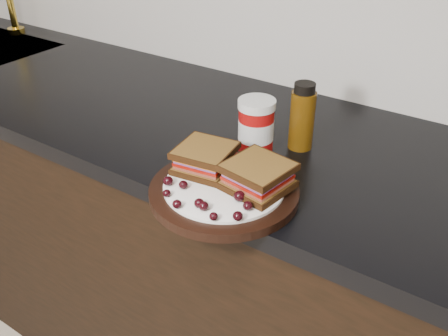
# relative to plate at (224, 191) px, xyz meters

# --- Properties ---
(base_cabinets) EXTENTS (3.96, 0.58, 0.86)m
(base_cabinets) POSITION_rel_plate_xyz_m (-0.17, 0.24, -0.48)
(base_cabinets) COLOR black
(base_cabinets) RESTS_ON ground_plane
(countertop) EXTENTS (3.98, 0.60, 0.04)m
(countertop) POSITION_rel_plate_xyz_m (-0.17, 0.24, -0.03)
(countertop) COLOR black
(countertop) RESTS_ON base_cabinets
(plate) EXTENTS (0.28, 0.28, 0.02)m
(plate) POSITION_rel_plate_xyz_m (0.00, 0.00, 0.00)
(plate) COLOR black
(plate) RESTS_ON countertop
(sandwich_left) EXTENTS (0.12, 0.12, 0.05)m
(sandwich_left) POSITION_rel_plate_xyz_m (-0.06, 0.03, 0.04)
(sandwich_left) COLOR brown
(sandwich_left) RESTS_ON plate
(sandwich_right) EXTENTS (0.12, 0.12, 0.05)m
(sandwich_right) POSITION_rel_plate_xyz_m (0.06, 0.03, 0.04)
(sandwich_right) COLOR brown
(sandwich_right) RESTS_ON plate
(grape_0) EXTENTS (0.02, 0.02, 0.02)m
(grape_0) POSITION_rel_plate_xyz_m (-0.09, -0.06, 0.02)
(grape_0) COLOR black
(grape_0) RESTS_ON plate
(grape_1) EXTENTS (0.02, 0.02, 0.02)m
(grape_1) POSITION_rel_plate_xyz_m (-0.05, -0.05, 0.02)
(grape_1) COLOR black
(grape_1) RESTS_ON plate
(grape_2) EXTENTS (0.01, 0.01, 0.01)m
(grape_2) POSITION_rel_plate_xyz_m (-0.06, -0.09, 0.02)
(grape_2) COLOR black
(grape_2) RESTS_ON plate
(grape_3) EXTENTS (0.02, 0.02, 0.02)m
(grape_3) POSITION_rel_plate_xyz_m (-0.03, -0.11, 0.02)
(grape_3) COLOR black
(grape_3) RESTS_ON plate
(grape_4) EXTENTS (0.02, 0.02, 0.02)m
(grape_4) POSITION_rel_plate_xyz_m (0.00, -0.08, 0.02)
(grape_4) COLOR black
(grape_4) RESTS_ON plate
(grape_5) EXTENTS (0.02, 0.02, 0.02)m
(grape_5) POSITION_rel_plate_xyz_m (0.02, -0.09, 0.02)
(grape_5) COLOR black
(grape_5) RESTS_ON plate
(grape_6) EXTENTS (0.02, 0.02, 0.01)m
(grape_6) POSITION_rel_plate_xyz_m (0.05, -0.10, 0.02)
(grape_6) COLOR black
(grape_6) RESTS_ON plate
(grape_7) EXTENTS (0.02, 0.02, 0.02)m
(grape_7) POSITION_rel_plate_xyz_m (0.08, -0.08, 0.02)
(grape_7) COLOR black
(grape_7) RESTS_ON plate
(grape_8) EXTENTS (0.02, 0.02, 0.02)m
(grape_8) POSITION_rel_plate_xyz_m (0.08, -0.04, 0.02)
(grape_8) COLOR black
(grape_8) RESTS_ON plate
(grape_9) EXTENTS (0.02, 0.02, 0.02)m
(grape_9) POSITION_rel_plate_xyz_m (0.05, -0.03, 0.02)
(grape_9) COLOR black
(grape_9) RESTS_ON plate
(grape_10) EXTENTS (0.02, 0.02, 0.02)m
(grape_10) POSITION_rel_plate_xyz_m (0.09, 0.03, 0.03)
(grape_10) COLOR black
(grape_10) RESTS_ON plate
(grape_11) EXTENTS (0.02, 0.02, 0.01)m
(grape_11) POSITION_rel_plate_xyz_m (0.06, 0.03, 0.02)
(grape_11) COLOR black
(grape_11) RESTS_ON plate
(grape_12) EXTENTS (0.02, 0.02, 0.02)m
(grape_12) POSITION_rel_plate_xyz_m (0.04, 0.05, 0.02)
(grape_12) COLOR black
(grape_12) RESTS_ON plate
(grape_13) EXTENTS (0.02, 0.02, 0.02)m
(grape_13) POSITION_rel_plate_xyz_m (-0.07, 0.05, 0.02)
(grape_13) COLOR black
(grape_13) RESTS_ON plate
(grape_14) EXTENTS (0.02, 0.02, 0.02)m
(grape_14) POSITION_rel_plate_xyz_m (-0.08, 0.01, 0.02)
(grape_14) COLOR black
(grape_14) RESTS_ON plate
(grape_15) EXTENTS (0.02, 0.02, 0.02)m
(grape_15) POSITION_rel_plate_xyz_m (-0.07, -0.01, 0.02)
(grape_15) COLOR black
(grape_15) RESTS_ON plate
(grape_16) EXTENTS (0.02, 0.02, 0.01)m
(grape_16) POSITION_rel_plate_xyz_m (-0.06, 0.06, 0.02)
(grape_16) COLOR black
(grape_16) RESTS_ON plate
(grape_17) EXTENTS (0.02, 0.02, 0.02)m
(grape_17) POSITION_rel_plate_xyz_m (-0.06, 0.03, 0.02)
(grape_17) COLOR black
(grape_17) RESTS_ON plate
(grape_18) EXTENTS (0.02, 0.02, 0.02)m
(grape_18) POSITION_rel_plate_xyz_m (-0.10, -0.00, 0.02)
(grape_18) COLOR black
(grape_18) RESTS_ON plate
(condiment_jar) EXTENTS (0.10, 0.10, 0.12)m
(condiment_jar) POSITION_rel_plate_xyz_m (-0.04, 0.18, 0.05)
(condiment_jar) COLOR #9B0B0B
(condiment_jar) RESTS_ON countertop
(oil_bottle) EXTENTS (0.06, 0.06, 0.15)m
(oil_bottle) POSITION_rel_plate_xyz_m (0.03, 0.25, 0.07)
(oil_bottle) COLOR #4A2D07
(oil_bottle) RESTS_ON countertop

